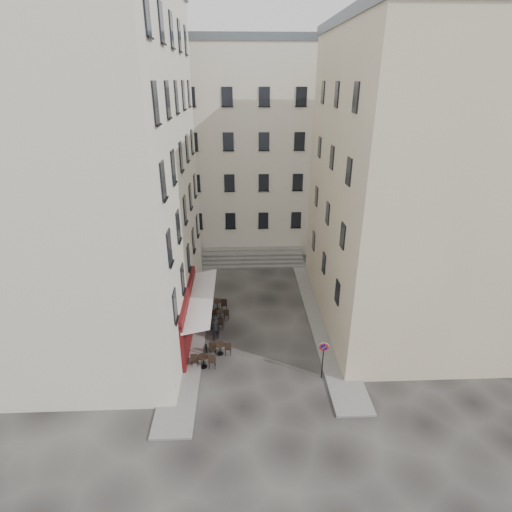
{
  "coord_description": "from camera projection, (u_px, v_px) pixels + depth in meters",
  "views": [
    {
      "loc": [
        -1.08,
        -20.54,
        15.3
      ],
      "look_at": [
        -0.08,
        4.0,
        4.39
      ],
      "focal_mm": 28.0,
      "sensor_mm": 36.0,
      "label": 1
    }
  ],
  "objects": [
    {
      "name": "sidewalk_left",
      "position": [
        194.0,
        312.0,
        28.46
      ],
      "size": [
        2.0,
        22.0,
        0.12
      ],
      "primitive_type": "cube",
      "color": "slate",
      "rests_on": "ground"
    },
    {
      "name": "bollard_mid",
      "position": [
        210.0,
        318.0,
        26.95
      ],
      "size": [
        0.12,
        0.12,
        0.98
      ],
      "color": "black",
      "rests_on": "ground"
    },
    {
      "name": "bollard_near",
      "position": [
        206.0,
        350.0,
        23.76
      ],
      "size": [
        0.12,
        0.12,
        0.98
      ],
      "color": "black",
      "rests_on": "ground"
    },
    {
      "name": "bistro_table_e",
      "position": [
        217.0,
        304.0,
        28.67
      ],
      "size": [
        1.39,
        0.65,
        0.98
      ],
      "color": "black",
      "rests_on": "ground"
    },
    {
      "name": "bistro_table_d",
      "position": [
        220.0,
        314.0,
        27.57
      ],
      "size": [
        1.19,
        0.56,
        0.84
      ],
      "color": "black",
      "rests_on": "ground"
    },
    {
      "name": "stone_steps",
      "position": [
        253.0,
        258.0,
        36.32
      ],
      "size": [
        9.0,
        3.15,
        0.8
      ],
      "color": "#585653",
      "rests_on": "ground"
    },
    {
      "name": "bistro_table_a",
      "position": [
        203.0,
        360.0,
        22.94
      ],
      "size": [
        1.41,
        0.66,
        0.99
      ],
      "color": "black",
      "rests_on": "ground"
    },
    {
      "name": "bistro_table_b",
      "position": [
        220.0,
        348.0,
        24.05
      ],
      "size": [
        1.33,
        0.62,
        0.94
      ],
      "color": "black",
      "rests_on": "ground"
    },
    {
      "name": "building_back",
      "position": [
        240.0,
        147.0,
        38.54
      ],
      "size": [
        18.2,
        10.2,
        18.6
      ],
      "color": "beige",
      "rests_on": "ground"
    },
    {
      "name": "building_right",
      "position": [
        426.0,
        184.0,
        24.81
      ],
      "size": [
        12.2,
        14.2,
        18.6
      ],
      "color": "#B9AB8A",
      "rests_on": "ground"
    },
    {
      "name": "no_parking_sign",
      "position": [
        323.0,
        353.0,
        21.64
      ],
      "size": [
        0.54,
        0.13,
        2.36
      ],
      "rotation": [
        0.0,
        0.0,
        -0.14
      ],
      "color": "black",
      "rests_on": "ground"
    },
    {
      "name": "bistro_table_c",
      "position": [
        214.0,
        323.0,
        26.52
      ],
      "size": [
        1.27,
        0.6,
        0.89
      ],
      "color": "black",
      "rests_on": "ground"
    },
    {
      "name": "ground",
      "position": [
        260.0,
        346.0,
        25.0
      ],
      "size": [
        90.0,
        90.0,
        0.0
      ],
      "primitive_type": "plane",
      "color": "black",
      "rests_on": "ground"
    },
    {
      "name": "building_left",
      "position": [
        78.0,
        173.0,
        23.17
      ],
      "size": [
        12.2,
        16.2,
        20.6
      ],
      "color": "beige",
      "rests_on": "ground"
    },
    {
      "name": "sidewalk_right",
      "position": [
        322.0,
        317.0,
        27.89
      ],
      "size": [
        2.0,
        18.0,
        0.12
      ],
      "primitive_type": "cube",
      "color": "slate",
      "rests_on": "ground"
    },
    {
      "name": "pedestrian",
      "position": [
        215.0,
        327.0,
        25.4
      ],
      "size": [
        0.74,
        0.67,
        1.69
      ],
      "primitive_type": "imported",
      "rotation": [
        0.0,
        0.0,
        3.7
      ],
      "color": "black",
      "rests_on": "ground"
    },
    {
      "name": "bollard_far",
      "position": [
        213.0,
        293.0,
        30.15
      ],
      "size": [
        0.12,
        0.12,
        0.98
      ],
      "color": "black",
      "rests_on": "ground"
    },
    {
      "name": "cafe_storefront",
      "position": [
        190.0,
        313.0,
        24.99
      ],
      "size": [
        1.74,
        7.3,
        3.5
      ],
      "color": "#400909",
      "rests_on": "ground"
    }
  ]
}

